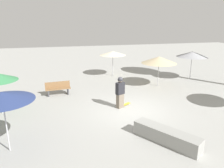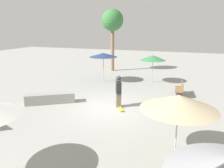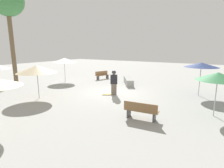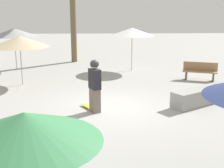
# 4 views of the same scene
# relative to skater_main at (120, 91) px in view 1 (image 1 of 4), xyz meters

# --- Properties ---
(ground_plane) EXTENTS (60.00, 60.00, 0.00)m
(ground_plane) POSITION_rel_skater_main_xyz_m (-0.43, -0.43, -0.96)
(ground_plane) COLOR #9E9E99
(skater_main) EXTENTS (0.44, 0.54, 1.79)m
(skater_main) POSITION_rel_skater_main_xyz_m (0.00, 0.00, 0.00)
(skater_main) COLOR #726656
(skater_main) RESTS_ON ground_plane
(skateboard) EXTENTS (0.58, 0.79, 0.07)m
(skateboard) POSITION_rel_skater_main_xyz_m (0.24, -0.37, -0.90)
(skateboard) COLOR gold
(skateboard) RESTS_ON ground_plane
(concrete_ledge) EXTENTS (2.68, 2.04, 0.59)m
(concrete_ledge) POSITION_rel_skater_main_xyz_m (-3.94, -0.79, -0.67)
(concrete_ledge) COLOR gray
(concrete_ledge) RESTS_ON ground_plane
(bench_far) EXTENTS (0.59, 1.63, 0.85)m
(bench_far) POSITION_rel_skater_main_xyz_m (3.10, 3.34, -0.54)
(bench_far) COLOR #47474C
(bench_far) RESTS_ON ground_plane
(shade_umbrella_cream) EXTENTS (2.26, 2.26, 2.15)m
(shade_umbrella_cream) POSITION_rel_skater_main_xyz_m (7.14, -1.38, 1.01)
(shade_umbrella_cream) COLOR #B7B7BC
(shade_umbrella_cream) RESTS_ON ground_plane
(shade_umbrella_navy) EXTENTS (2.24, 2.24, 2.33)m
(shade_umbrella_navy) POSITION_rel_skater_main_xyz_m (-3.00, 5.20, 1.21)
(shade_umbrella_navy) COLOR #B7B7BC
(shade_umbrella_navy) RESTS_ON ground_plane
(shade_umbrella_tan) EXTENTS (2.55, 2.55, 2.20)m
(shade_umbrella_tan) POSITION_rel_skater_main_xyz_m (3.34, -3.87, 1.00)
(shade_umbrella_tan) COLOR #B7B7BC
(shade_umbrella_tan) RESTS_ON ground_plane
(shade_umbrella_grey) EXTENTS (2.47, 2.47, 2.28)m
(shade_umbrella_grey) POSITION_rel_skater_main_xyz_m (4.48, -7.32, 1.10)
(shade_umbrella_grey) COLOR #B7B7BC
(shade_umbrella_grey) RESTS_ON ground_plane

